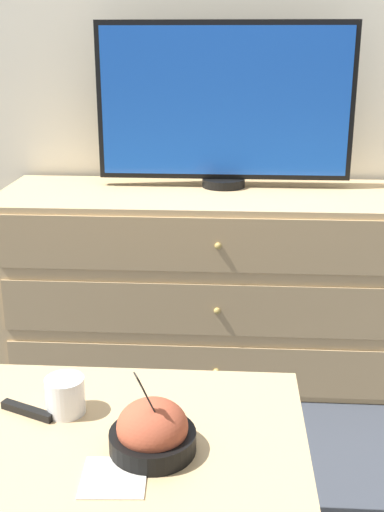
{
  "coord_description": "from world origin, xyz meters",
  "views": [
    {
      "loc": [
        0.01,
        -2.68,
        1.27
      ],
      "look_at": [
        -0.08,
        -1.21,
        0.77
      ],
      "focal_mm": 45.0,
      "sensor_mm": 36.0,
      "label": 1
    }
  ],
  "objects": [
    {
      "name": "remote_control",
      "position": [
        -0.44,
        -1.43,
        0.47
      ],
      "size": [
        0.14,
        0.08,
        0.02
      ],
      "color": "black",
      "rests_on": "coffee_table"
    },
    {
      "name": "dresser",
      "position": [
        -0.03,
        -0.31,
        0.36
      ],
      "size": [
        1.68,
        0.57,
        0.72
      ],
      "color": "tan",
      "rests_on": "ground_plane"
    },
    {
      "name": "drink_cup",
      "position": [
        -0.36,
        -1.42,
        0.5
      ],
      "size": [
        0.09,
        0.09,
        0.09
      ],
      "color": "beige",
      "rests_on": "coffee_table"
    },
    {
      "name": "napkin",
      "position": [
        -0.21,
        -1.64,
        0.46
      ],
      "size": [
        0.13,
        0.13,
        0.0
      ],
      "color": "silver",
      "rests_on": "coffee_table"
    },
    {
      "name": "ground_plane",
      "position": [
        0.0,
        0.0,
        0.0
      ],
      "size": [
        12.0,
        12.0,
        0.0
      ],
      "primitive_type": "plane",
      "color": "#383D47"
    },
    {
      "name": "coffee_table",
      "position": [
        -0.24,
        -1.49,
        0.39
      ],
      "size": [
        0.85,
        0.59,
        0.46
      ],
      "color": "tan",
      "rests_on": "ground_plane"
    },
    {
      "name": "tv",
      "position": [
        -0.02,
        -0.2,
        1.04
      ],
      "size": [
        0.97,
        0.17,
        0.62
      ],
      "color": "black",
      "rests_on": "dresser"
    },
    {
      "name": "takeout_bowl",
      "position": [
        -0.14,
        -1.55,
        0.5
      ],
      "size": [
        0.18,
        0.18,
        0.2
      ],
      "color": "black",
      "rests_on": "coffee_table"
    },
    {
      "name": "wall_back",
      "position": [
        0.0,
        0.03,
        1.3
      ],
      "size": [
        12.0,
        0.05,
        2.6
      ],
      "color": "silver",
      "rests_on": "ground_plane"
    }
  ]
}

